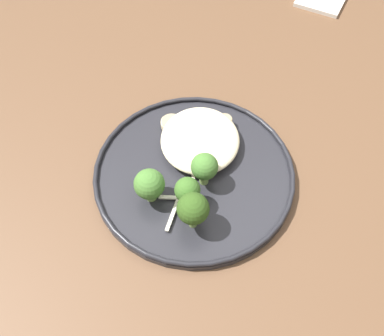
{
  "coord_description": "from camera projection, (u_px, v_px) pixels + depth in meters",
  "views": [
    {
      "loc": [
        0.38,
        0.0,
        1.25
      ],
      "look_at": [
        0.05,
        -0.01,
        0.76
      ],
      "focal_mm": 38.77,
      "sensor_mm": 36.0,
      "label": 1
    }
  ],
  "objects": [
    {
      "name": "broccoli_floret_tall_stalk",
      "position": [
        147.0,
        185.0,
        0.55
      ],
      "size": [
        0.04,
        0.04,
        0.06
      ],
      "color": "#7A994C",
      "rests_on": "dinner_plate"
    },
    {
      "name": "noodle_bed",
      "position": [
        198.0,
        141.0,
        0.61
      ],
      "size": [
        0.13,
        0.12,
        0.03
      ],
      "color": "beige",
      "rests_on": "dinner_plate"
    },
    {
      "name": "seared_scallop_tiny_bay",
      "position": [
        177.0,
        144.0,
        0.61
      ],
      "size": [
        0.02,
        0.02,
        0.01
      ],
      "color": "#DBB77A",
      "rests_on": "dinner_plate"
    },
    {
      "name": "seared_scallop_half_hidden",
      "position": [
        208.0,
        132.0,
        0.63
      ],
      "size": [
        0.03,
        0.03,
        0.02
      ],
      "color": "beige",
      "rests_on": "dinner_plate"
    },
    {
      "name": "onion_sliver_curled_piece",
      "position": [
        172.0,
        198.0,
        0.57
      ],
      "size": [
        0.01,
        0.04,
        0.0
      ],
      "primitive_type": "cube",
      "rotation": [
        0.0,
        0.0,
        1.57
      ],
      "color": "silver",
      "rests_on": "dinner_plate"
    },
    {
      "name": "seared_scallop_front_small",
      "position": [
        206.0,
        163.0,
        0.6
      ],
      "size": [
        0.04,
        0.04,
        0.01
      ],
      "color": "#E5C689",
      "rests_on": "dinner_plate"
    },
    {
      "name": "seared_scallop_rear_pale",
      "position": [
        169.0,
        123.0,
        0.64
      ],
      "size": [
        0.03,
        0.03,
        0.01
      ],
      "color": "beige",
      "rests_on": "dinner_plate"
    },
    {
      "name": "seared_scallop_right_edge",
      "position": [
        223.0,
        122.0,
        0.64
      ],
      "size": [
        0.02,
        0.02,
        0.02
      ],
      "color": "beige",
      "rests_on": "dinner_plate"
    },
    {
      "name": "broccoli_floret_split_head",
      "position": [
        191.0,
        209.0,
        0.52
      ],
      "size": [
        0.04,
        0.04,
        0.06
      ],
      "color": "#7A994C",
      "rests_on": "dinner_plate"
    },
    {
      "name": "broccoli_floret_left_leaning",
      "position": [
        199.0,
        167.0,
        0.56
      ],
      "size": [
        0.04,
        0.04,
        0.06
      ],
      "color": "#7A994C",
      "rests_on": "dinner_plate"
    },
    {
      "name": "onion_sliver_pale_crescent",
      "position": [
        191.0,
        182.0,
        0.58
      ],
      "size": [
        0.06,
        0.01,
        0.0
      ],
      "primitive_type": "cube",
      "rotation": [
        0.0,
        0.0,
        6.28
      ],
      "color": "silver",
      "rests_on": "dinner_plate"
    },
    {
      "name": "seared_scallop_tilted_round",
      "position": [
        182.0,
        130.0,
        0.63
      ],
      "size": [
        0.04,
        0.04,
        0.01
      ],
      "color": "#DBB77A",
      "rests_on": "dinner_plate"
    },
    {
      "name": "ground",
      "position": [
        198.0,
        298.0,
        1.24
      ],
      "size": [
        6.0,
        6.0,
        0.0
      ],
      "primitive_type": "plane",
      "color": "#47423D"
    },
    {
      "name": "dinner_plate",
      "position": [
        192.0,
        172.0,
        0.6
      ],
      "size": [
        0.29,
        0.29,
        0.02
      ],
      "color": "#232328",
      "rests_on": "wooden_dining_table"
    },
    {
      "name": "broccoli_floret_small_sprig",
      "position": [
        185.0,
        191.0,
        0.54
      ],
      "size": [
        0.03,
        0.03,
        0.05
      ],
      "color": "#89A356",
      "rests_on": "dinner_plate"
    },
    {
      "name": "wooden_dining_table",
      "position": [
        202.0,
        178.0,
        0.7
      ],
      "size": [
        1.4,
        1.0,
        0.74
      ],
      "color": "brown",
      "rests_on": "ground"
    },
    {
      "name": "onion_sliver_short_strip",
      "position": [
        170.0,
        215.0,
        0.55
      ],
      "size": [
        0.05,
        0.02,
        0.0
      ],
      "primitive_type": "cube",
      "rotation": [
        0.0,
        0.0,
        6.05
      ],
      "color": "silver",
      "rests_on": "dinner_plate"
    }
  ]
}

